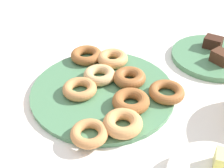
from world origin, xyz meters
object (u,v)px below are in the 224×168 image
object	(u,v)px
donut_1	(123,123)
cake_plate	(213,57)
donut_2	(131,101)
donut_7	(129,78)
donut_0	(89,133)
donut_plate	(103,91)
donut_3	(113,58)
melon_chunk_left	(224,161)
donut_5	(167,92)
donut_8	(99,75)
donut_6	(86,55)
donut_4	(80,89)
brownie_near	(213,42)
brownie_far	(221,57)

from	to	relation	value
donut_1	cake_plate	distance (m)	0.42
donut_2	donut_7	size ratio (longest dim) A/B	1.05
donut_0	donut_1	bearing A→B (deg)	146.31
donut_7	donut_plate	bearing A→B (deg)	-31.29
donut_3	melon_chunk_left	bearing A→B (deg)	63.26
donut_plate	donut_5	size ratio (longest dim) A/B	4.16
donut_2	cake_plate	distance (m)	0.35
melon_chunk_left	donut_8	bearing A→B (deg)	-106.42
donut_2	donut_8	size ratio (longest dim) A/B	1.05
donut_2	donut_7	distance (m)	0.10
donut_plate	donut_6	distance (m)	0.16
donut_4	cake_plate	bearing A→B (deg)	150.08
donut_0	donut_6	world-z (taller)	donut_6
donut_2	brownie_near	distance (m)	0.39
donut_6	brownie_near	distance (m)	0.40
donut_6	donut_7	bearing A→B (deg)	82.10
donut_plate	melon_chunk_left	bearing A→B (deg)	76.88
donut_7	donut_2	bearing A→B (deg)	34.71
donut_3	melon_chunk_left	world-z (taller)	melon_chunk_left
donut_plate	donut_2	size ratio (longest dim) A/B	4.12
donut_3	donut_7	distance (m)	0.11
donut_8	melon_chunk_left	size ratio (longest dim) A/B	2.42
donut_4	donut_5	size ratio (longest dim) A/B	0.97
donut_0	melon_chunk_left	bearing A→B (deg)	105.28
donut_0	brownie_far	xyz separation A→B (m)	(-0.45, 0.13, 0.01)
donut_6	donut_7	world-z (taller)	donut_7
donut_3	donut_8	size ratio (longest dim) A/B	1.03
donut_5	donut_6	world-z (taller)	donut_6
donut_3	melon_chunk_left	size ratio (longest dim) A/B	2.51
donut_3	brownie_near	bearing A→B (deg)	139.83
donut_5	cake_plate	bearing A→B (deg)	173.52
donut_0	donut_7	bearing A→B (deg)	-170.35
donut_plate	donut_3	bearing A→B (deg)	-156.32
donut_5	donut_8	xyz separation A→B (m)	(0.04, -0.18, 0.00)
donut_plate	donut_4	size ratio (longest dim) A/B	4.27
donut_plate	donut_4	distance (m)	0.06
donut_1	donut_2	bearing A→B (deg)	-160.91
donut_4	donut_7	bearing A→B (deg)	144.87
donut_4	brownie_near	size ratio (longest dim) A/B	1.67
donut_8	brownie_near	world-z (taller)	brownie_near
donut_plate	donut_8	bearing A→B (deg)	-132.32
donut_1	donut_3	xyz separation A→B (m)	(-0.21, -0.17, 0.00)
donut_plate	brownie_far	distance (m)	0.37
donut_plate	donut_7	bearing A→B (deg)	148.71
donut_1	brownie_far	bearing A→B (deg)	167.04
donut_1	donut_5	xyz separation A→B (m)	(-0.16, 0.03, -0.00)
brownie_near	brownie_far	xyz separation A→B (m)	(0.07, 0.05, 0.00)
donut_0	melon_chunk_left	distance (m)	0.27
donut_6	melon_chunk_left	world-z (taller)	melon_chunk_left
donut_5	donut_7	xyz separation A→B (m)	(0.01, -0.11, 0.00)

